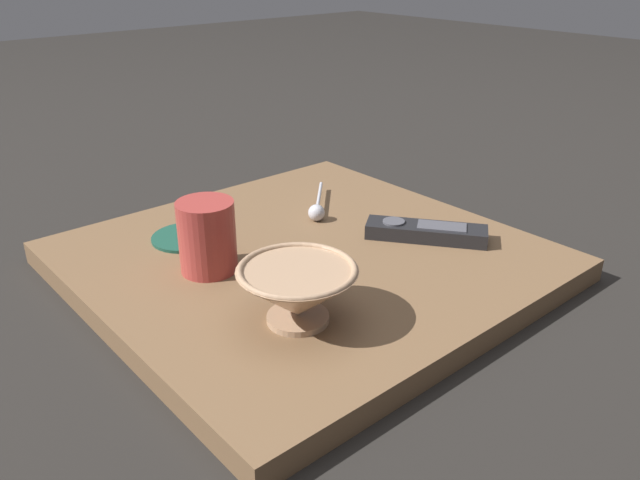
# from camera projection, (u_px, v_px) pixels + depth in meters

# --- Properties ---
(ground_plane) EXTENTS (6.00, 6.00, 0.00)m
(ground_plane) POSITION_uv_depth(u_px,v_px,m) (306.00, 271.00, 0.96)
(ground_plane) COLOR black
(table) EXTENTS (0.62, 0.62, 0.03)m
(table) POSITION_uv_depth(u_px,v_px,m) (306.00, 261.00, 0.96)
(table) COLOR brown
(table) RESTS_ON ground
(cereal_bowl) EXTENTS (0.15, 0.15, 0.07)m
(cereal_bowl) POSITION_uv_depth(u_px,v_px,m) (297.00, 291.00, 0.76)
(cereal_bowl) COLOR tan
(cereal_bowl) RESTS_ON table
(coffee_mug) EXTENTS (0.08, 0.08, 0.10)m
(coffee_mug) POSITION_uv_depth(u_px,v_px,m) (207.00, 237.00, 0.87)
(coffee_mug) COLOR #A53833
(coffee_mug) RESTS_ON table
(teaspoon) EXTENTS (0.12, 0.11, 0.03)m
(teaspoon) POSITION_uv_depth(u_px,v_px,m) (317.00, 210.00, 1.06)
(teaspoon) COLOR silver
(teaspoon) RESTS_ON table
(tv_remote_near) EXTENTS (0.18, 0.15, 0.03)m
(tv_remote_near) POSITION_uv_depth(u_px,v_px,m) (426.00, 232.00, 0.98)
(tv_remote_near) COLOR black
(tv_remote_near) RESTS_ON table
(drink_coaster) EXTENTS (0.11, 0.11, 0.01)m
(drink_coaster) POSITION_uv_depth(u_px,v_px,m) (187.00, 237.00, 0.99)
(drink_coaster) COLOR #194738
(drink_coaster) RESTS_ON table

